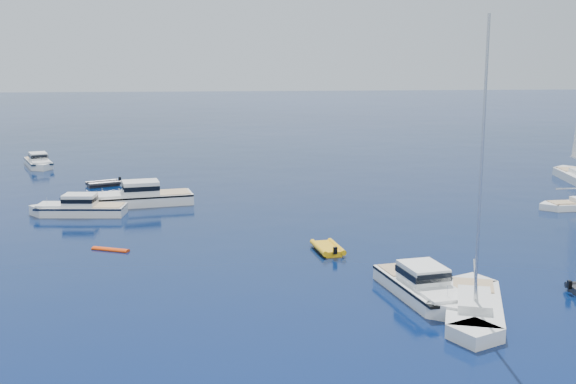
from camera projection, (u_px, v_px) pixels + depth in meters
name	position (u px, v px, depth m)	size (l,w,h in m)	color
ground	(397.00, 315.00, 37.17)	(400.00, 400.00, 0.00)	#08194F
motor_cruiser_near	(423.00, 298.00, 39.74)	(2.67, 8.72, 2.29)	white
motor_cruiser_centre	(139.00, 205.00, 63.42)	(3.06, 10.00, 2.63)	silver
motor_cruiser_far_l	(79.00, 215.00, 59.55)	(2.54, 8.29, 2.18)	silver
motor_cruiser_horizon	(39.00, 167.00, 83.81)	(2.38, 7.78, 2.04)	white
sailboat_fore	(473.00, 314.00, 37.35)	(2.70, 10.39, 15.28)	silver
tender_yellow	(328.00, 251.00, 48.82)	(1.90, 3.42, 0.95)	#F2AB0E
tender_grey_far	(103.00, 186.00, 72.12)	(1.84, 3.30, 0.95)	black
kayak_orange	(111.00, 250.00, 49.07)	(0.56, 2.61, 0.30)	red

